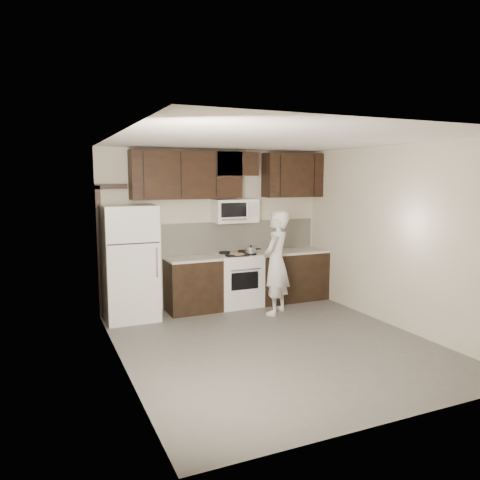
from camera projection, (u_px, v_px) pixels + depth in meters
floor at (275, 343)px, 6.30m from camera, size 4.50×4.50×0.00m
back_wall at (215, 228)px, 8.17m from camera, size 4.00×0.00×4.00m
ceiling at (277, 139)px, 5.95m from camera, size 4.50×4.50×0.00m
counter_run at (253, 278)px, 8.24m from camera, size 2.95×0.64×0.91m
stove at (238, 280)px, 8.12m from camera, size 0.76×0.66×0.94m
backsplash at (241, 236)px, 8.38m from camera, size 2.90×0.02×0.54m
upper_cabinets at (229, 174)px, 7.97m from camera, size 3.48×0.35×0.78m
microwave at (235, 211)px, 8.07m from camera, size 0.76×0.42×0.40m
refrigerator at (130, 263)px, 7.28m from camera, size 0.80×0.76×1.80m
door_trim at (102, 240)px, 7.37m from camera, size 0.50×0.08×2.12m
saucepan at (251, 251)px, 7.99m from camera, size 0.30×0.17×0.17m
baking_tray at (237, 255)px, 7.89m from camera, size 0.41×0.33×0.02m
pizza at (237, 254)px, 7.89m from camera, size 0.29×0.29×0.02m
person at (276, 263)px, 7.59m from camera, size 0.74×0.71×1.70m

